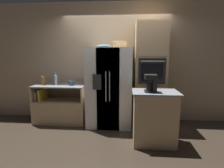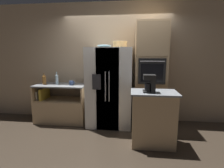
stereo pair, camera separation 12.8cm
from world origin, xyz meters
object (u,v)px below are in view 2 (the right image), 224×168
(bottle_short, at_px, (57,79))
(mug, at_px, (72,83))
(wall_oven, at_px, (150,75))
(fruit_bowl, at_px, (104,46))
(refrigerator, at_px, (110,87))
(coffee_maker, at_px, (150,83))
(bottle_tall, at_px, (44,79))
(wicker_basket, at_px, (120,44))

(bottle_short, bearing_deg, mug, -7.11)
(wall_oven, relative_size, fruit_bowl, 7.67)
(fruit_bowl, bearing_deg, mug, 173.99)
(wall_oven, bearing_deg, refrigerator, -174.64)
(fruit_bowl, distance_m, bottle_short, 1.38)
(wall_oven, bearing_deg, coffee_maker, -95.21)
(bottle_tall, distance_m, coffee_maker, 2.53)
(refrigerator, xyz_separation_m, bottle_tall, (-1.56, 0.04, 0.14))
(fruit_bowl, distance_m, coffee_maker, 1.38)
(fruit_bowl, bearing_deg, bottle_short, 173.64)
(refrigerator, relative_size, bottle_tall, 6.66)
(wicker_basket, distance_m, coffee_maker, 1.29)
(wicker_basket, height_order, fruit_bowl, wicker_basket)
(wall_oven, xyz_separation_m, bottle_short, (-2.16, -0.01, -0.12))
(wall_oven, xyz_separation_m, bottle_tall, (-2.46, -0.05, -0.13))
(wall_oven, distance_m, fruit_bowl, 1.20)
(wall_oven, xyz_separation_m, fruit_bowl, (-1.01, -0.13, 0.63))
(fruit_bowl, xyz_separation_m, bottle_short, (-1.16, 0.13, -0.75))
(refrigerator, height_order, bottle_short, refrigerator)
(refrigerator, height_order, wicker_basket, wicker_basket)
(coffee_maker, bearing_deg, mug, 152.60)
(mug, bearing_deg, refrigerator, -2.00)
(wall_oven, distance_m, wicker_basket, 0.95)
(refrigerator, xyz_separation_m, wall_oven, (0.89, 0.08, 0.27))
(bottle_tall, bearing_deg, fruit_bowl, -3.51)
(refrigerator, height_order, bottle_tall, refrigerator)
(wicker_basket, distance_m, bottle_tall, 1.95)
(bottle_tall, bearing_deg, bottle_short, 7.70)
(refrigerator, xyz_separation_m, bottle_short, (-1.27, 0.08, 0.15))
(fruit_bowl, relative_size, bottle_short, 1.00)
(coffee_maker, bearing_deg, fruit_bowl, 139.00)
(wicker_basket, bearing_deg, mug, -178.50)
(mug, height_order, coffee_maker, coffee_maker)
(bottle_tall, distance_m, mug, 0.67)
(mug, bearing_deg, coffee_maker, -27.40)
(wall_oven, relative_size, mug, 17.14)
(refrigerator, distance_m, mug, 0.90)
(bottle_short, distance_m, mug, 0.38)
(wall_oven, distance_m, bottle_tall, 2.46)
(refrigerator, relative_size, fruit_bowl, 5.87)
(coffee_maker, bearing_deg, wall_oven, 84.79)
(refrigerator, height_order, wall_oven, wall_oven)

